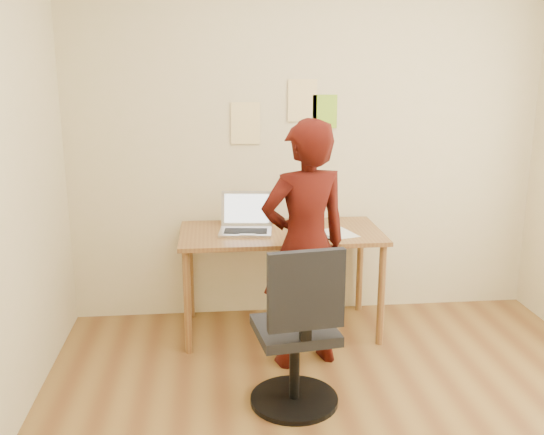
{
  "coord_description": "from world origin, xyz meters",
  "views": [
    {
      "loc": [
        -0.71,
        -2.66,
        1.87
      ],
      "look_at": [
        -0.34,
        0.95,
        0.95
      ],
      "focal_mm": 40.0,
      "sensor_mm": 36.0,
      "label": 1
    }
  ],
  "objects": [
    {
      "name": "room",
      "position": [
        0.0,
        0.0,
        1.35
      ],
      "size": [
        3.58,
        3.58,
        2.78
      ],
      "color": "brown",
      "rests_on": "ground"
    },
    {
      "name": "wall_note_right",
      "position": [
        0.12,
        1.74,
        1.54
      ],
      "size": [
        0.18,
        0.0,
        0.24
      ],
      "primitive_type": "cube",
      "color": "#94CE2E",
      "rests_on": "room"
    },
    {
      "name": "person",
      "position": [
        -0.14,
        0.88,
        0.78
      ],
      "size": [
        0.65,
        0.51,
        1.57
      ],
      "primitive_type": "imported",
      "rotation": [
        0.0,
        0.0,
        3.41
      ],
      "color": "#380C07",
      "rests_on": "ground"
    },
    {
      "name": "paper_sheet",
      "position": [
        0.16,
        1.29,
        0.74
      ],
      "size": [
        0.26,
        0.31,
        0.0
      ],
      "primitive_type": "cube",
      "rotation": [
        0.0,
        0.0,
        0.29
      ],
      "color": "white",
      "rests_on": "desk"
    },
    {
      "name": "wall_note_left",
      "position": [
        -0.45,
        1.74,
        1.46
      ],
      "size": [
        0.21,
        0.0,
        0.3
      ],
      "primitive_type": "cube",
      "color": "#FFE198",
      "rests_on": "room"
    },
    {
      "name": "desk",
      "position": [
        -0.24,
        1.38,
        0.65
      ],
      "size": [
        1.4,
        0.7,
        0.74
      ],
      "color": "brown",
      "rests_on": "ground"
    },
    {
      "name": "phone",
      "position": [
        0.06,
        1.17,
        0.74
      ],
      "size": [
        0.11,
        0.12,
        0.01
      ],
      "rotation": [
        0.0,
        0.0,
        0.64
      ],
      "color": "black",
      "rests_on": "desk"
    },
    {
      "name": "laptop",
      "position": [
        -0.48,
        1.41,
        0.79
      ],
      "size": [
        0.39,
        0.36,
        0.26
      ],
      "rotation": [
        0.0,
        0.0,
        -0.12
      ],
      "color": "#B6B6BD",
      "rests_on": "desk"
    },
    {
      "name": "office_chair",
      "position": [
        -0.26,
        0.34,
        0.41
      ],
      "size": [
        0.5,
        0.5,
        0.96
      ],
      "rotation": [
        0.0,
        0.0,
        0.14
      ],
      "color": "black",
      "rests_on": "ground"
    },
    {
      "name": "wall_note_mid",
      "position": [
        -0.04,
        1.74,
        1.62
      ],
      "size": [
        0.21,
        0.0,
        0.3
      ],
      "primitive_type": "cube",
      "color": "#FFE198",
      "rests_on": "room"
    }
  ]
}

